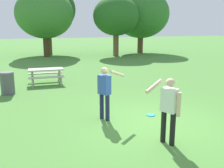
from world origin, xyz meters
TOP-DOWN VIEW (x-y plane):
  - ground_plane at (0.00, 0.00)m, footprint 120.00×120.00m
  - person_thrower at (-0.34, -1.36)m, footprint 0.81×0.57m
  - person_catcher at (-1.17, 0.77)m, footprint 0.81×0.57m
  - frisbee at (0.33, 0.54)m, footprint 0.27×0.27m
  - picnic_table_near at (-2.14, 6.57)m, footprint 1.81×1.55m
  - trash_can_beside_table at (-3.94, 5.15)m, footprint 0.59×0.59m
  - tree_tall_left at (-0.44, 18.58)m, footprint 5.33×5.33m
  - tree_broad_center at (0.10, 20.48)m, footprint 5.65×5.65m
  - tree_far_right at (5.99, 16.70)m, footprint 4.39×4.39m
  - tree_slender_mid at (9.65, 18.46)m, footprint 5.99×5.99m

SIDE VIEW (x-z plane):
  - ground_plane at x=0.00m, z-range 0.00..0.00m
  - frisbee at x=0.33m, z-range 0.00..0.03m
  - trash_can_beside_table at x=-3.94m, z-range 0.00..0.96m
  - picnic_table_near at x=-2.14m, z-range 0.18..0.95m
  - person_thrower at x=-0.34m, z-range 0.14..1.78m
  - person_catcher at x=-1.17m, z-range 0.14..1.78m
  - tree_far_right at x=5.99m, z-range 0.96..6.67m
  - tree_tall_left at x=-0.44m, z-range 0.85..7.12m
  - tree_slender_mid at x=9.65m, z-range 0.79..7.50m
  - tree_broad_center at x=0.10m, z-range 1.06..8.02m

